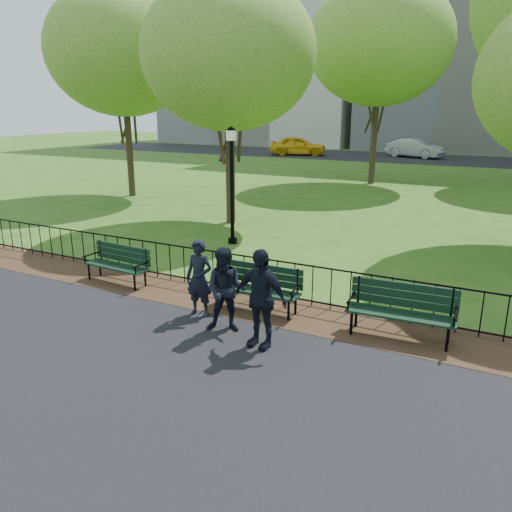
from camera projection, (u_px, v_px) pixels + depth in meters
The scene contains 18 objects.
ground at pixel (221, 334), 9.11m from camera, with size 120.00×120.00×0.00m, color #2D5B18.
asphalt_path at pixel (79, 440), 6.21m from camera, with size 60.00×9.20×0.01m, color black.
dirt_strip at pixel (258, 306), 10.38m from camera, with size 60.00×1.60×0.01m, color #3B2818.
far_street at pixel (453, 160), 38.91m from camera, with size 70.00×9.00×0.01m, color black.
iron_fence at pixel (269, 277), 10.67m from camera, with size 24.06×0.06×1.00m.
apartment_west at pixel (272, 23), 55.90m from camera, with size 22.00×15.00×26.00m, color beige.
park_bench_main at pixel (248, 281), 10.08m from camera, with size 1.79×0.58×1.01m.
park_bench_left_a at pixel (119, 260), 11.65m from camera, with size 1.73×0.63×0.96m.
park_bench_right_a at pixel (402, 305), 8.84m from camera, with size 1.91×0.69×1.07m.
lamppost at pixel (232, 181), 14.65m from camera, with size 0.31×0.31×3.46m.
tree_near_w at pixel (229, 55), 16.34m from camera, with size 5.81×5.81×8.10m.
tree_mid_w at pixel (122, 51), 21.53m from camera, with size 6.52×6.52×9.09m.
tree_far_c at pixel (380, 43), 25.07m from camera, with size 7.30×7.30×10.17m.
person_left at pixel (199, 278), 9.71m from camera, with size 0.56×0.37×1.54m, color black.
person_mid at pixel (226, 290), 9.03m from camera, with size 0.77×0.40×1.58m, color black.
person_right at pixel (260, 298), 8.41m from camera, with size 1.02×0.42×1.75m, color black.
taxi at pixel (298, 146), 42.42m from camera, with size 1.90×4.73×1.61m, color gold.
sedan_silver at pixel (415, 148), 40.39m from camera, with size 1.60×4.58×1.51m, color #9B9DA3.
Camera 1 is at (4.38, -7.09, 3.99)m, focal length 35.00 mm.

